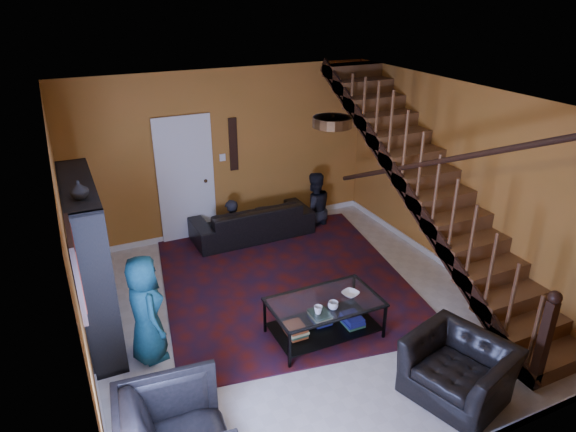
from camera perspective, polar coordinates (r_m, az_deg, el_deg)
name	(u,v)px	position (r m, az deg, el deg)	size (l,w,h in m)	color
floor	(296,310)	(7.01, 0.86, -10.35)	(5.50, 5.50, 0.00)	beige
room	(174,281)	(7.71, -12.58, -7.08)	(5.50, 5.50, 5.50)	#B36827
staircase	(433,188)	(7.43, 15.85, 2.96)	(0.95, 5.02, 3.18)	brown
bookshelf	(91,265)	(6.53, -21.00, -5.07)	(0.35, 1.80, 2.00)	black
door	(186,182)	(8.64, -11.26, 3.78)	(0.82, 0.05, 2.05)	silver
framed_picture	(76,268)	(4.83, -22.54, -5.34)	(0.04, 0.74, 0.74)	maroon
wall_hanging	(233,144)	(8.70, -6.10, 7.91)	(0.14, 0.03, 0.90)	black
ceiling_fixture	(332,122)	(5.21, 4.95, 10.37)	(0.40, 0.40, 0.10)	#3F2814
rug	(283,279)	(7.66, -0.53, -6.98)	(3.42, 3.91, 0.02)	#4A100D
sofa	(252,221)	(8.80, -4.01, -0.52)	(2.05, 0.80, 0.60)	black
armchair_right	(459,370)	(5.86, 18.43, -15.88)	(0.99, 0.87, 0.65)	black
person_adult_a	(232,232)	(8.81, -6.27, -1.76)	(0.43, 0.28, 1.18)	black
person_adult_b	(314,210)	(9.32, 2.88, 0.71)	(0.69, 0.54, 1.42)	black
person_child	(145,309)	(6.08, -15.57, -9.95)	(0.64, 0.42, 1.32)	#1A5462
coffee_table	(324,316)	(6.40, 4.05, -10.97)	(1.34, 0.79, 0.51)	black
cup_a	(333,305)	(6.12, 5.04, -9.87)	(0.12, 0.12, 0.10)	#999999
cup_b	(318,310)	(6.04, 3.37, -10.37)	(0.10, 0.10, 0.09)	#999999
bowl	(350,294)	(6.39, 6.95, -8.59)	(0.20, 0.20, 0.05)	#999999
vase	(79,190)	(5.61, -22.20, 2.73)	(0.18, 0.18, 0.19)	#999999
popcorn_bucket	(193,396)	(5.72, -10.50, -19.08)	(0.13, 0.13, 0.15)	red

